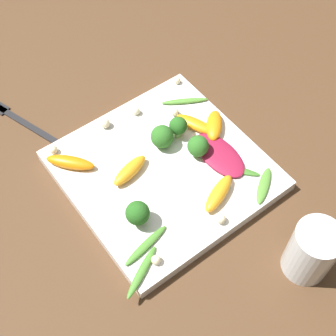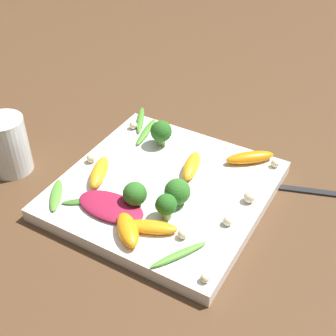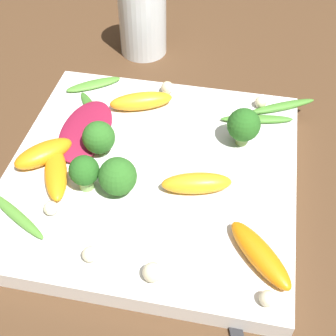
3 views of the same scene
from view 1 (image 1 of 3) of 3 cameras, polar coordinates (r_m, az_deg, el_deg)
ground_plane at (r=0.77m, az=-0.55°, el=-0.73°), size 2.40×2.40×0.00m
plate at (r=0.76m, az=-0.56°, el=-0.29°), size 0.30×0.30×0.02m
drinking_glass at (r=0.68m, az=17.10°, el=-9.67°), size 0.07×0.07×0.10m
fork at (r=0.87m, az=-17.89°, el=5.80°), size 0.17×0.07×0.01m
radicchio_leaf_0 at (r=0.76m, az=6.28°, el=1.62°), size 0.10×0.06×0.01m
orange_segment_0 at (r=0.71m, az=6.20°, el=-3.09°), size 0.05×0.08×0.02m
orange_segment_1 at (r=0.73m, az=-4.67°, el=-0.29°), size 0.04×0.07×0.02m
orange_segment_2 at (r=0.79m, az=3.42°, el=5.33°), size 0.08×0.05×0.01m
orange_segment_3 at (r=0.79m, az=5.65°, el=5.17°), size 0.07×0.06×0.02m
orange_segment_4 at (r=0.76m, az=-11.83°, el=0.67°), size 0.08×0.07×0.02m
broccoli_floret_0 at (r=0.76m, az=-0.71°, el=3.83°), size 0.04×0.04×0.04m
broccoli_floret_1 at (r=0.68m, az=-3.73°, el=-5.54°), size 0.04×0.04×0.04m
broccoli_floret_2 at (r=0.77m, az=1.25°, el=5.11°), size 0.03×0.03×0.04m
broccoli_floret_3 at (r=0.75m, az=3.68°, el=2.68°), size 0.03×0.03×0.04m
arugula_sprig_0 at (r=0.83m, az=2.08°, el=8.15°), size 0.05×0.08×0.01m
arugula_sprig_1 at (r=0.74m, az=11.61°, el=-2.10°), size 0.05×0.07×0.01m
arugula_sprig_2 at (r=0.68m, az=-2.71°, el=-9.40°), size 0.03×0.08×0.01m
arugula_sprig_3 at (r=0.66m, az=-3.22°, el=-12.54°), size 0.05×0.08×0.01m
arugula_sprig_4 at (r=0.75m, az=8.65°, el=-0.27°), size 0.06×0.05×0.01m
macadamia_nut_0 at (r=0.80m, az=-7.69°, el=5.45°), size 0.02×0.02×0.02m
macadamia_nut_1 at (r=0.86m, az=1.14°, el=10.62°), size 0.01×0.01×0.01m
macadamia_nut_2 at (r=0.69m, az=6.49°, el=-6.18°), size 0.02×0.02×0.02m
macadamia_nut_3 at (r=0.78m, az=-13.81°, el=2.19°), size 0.01×0.01×0.01m
macadamia_nut_4 at (r=0.81m, az=0.85°, el=6.86°), size 0.01×0.01×0.01m
macadamia_nut_5 at (r=0.66m, az=-1.47°, el=-11.14°), size 0.01×0.01×0.01m
macadamia_nut_6 at (r=0.81m, az=-3.93°, el=6.97°), size 0.01×0.01×0.01m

